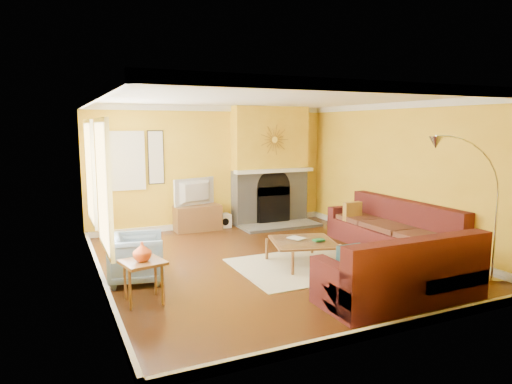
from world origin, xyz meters
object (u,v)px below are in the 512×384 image
armchair (137,258)px  sectional_sofa (359,238)px  arc_lamp (468,213)px  media_console (198,218)px  coffee_table (303,252)px  side_table (143,282)px

armchair → sectional_sofa: bearing=-90.4°
arc_lamp → armchair: bearing=152.7°
media_console → armchair: 3.35m
coffee_table → armchair: bearing=174.3°
side_table → arc_lamp: arc_lamp is taller
sectional_sofa → media_console: (-1.64, 3.52, -0.17)m
side_table → media_console: bearing=63.0°
side_table → arc_lamp: bearing=-17.2°
armchair → side_table: bearing=-173.4°
media_console → arc_lamp: size_ratio=0.47×
armchair → side_table: 0.85m
armchair → side_table: (-0.07, -0.84, -0.08)m
sectional_sofa → side_table: (-3.51, -0.14, -0.17)m
arc_lamp → sectional_sofa: bearing=116.6°
armchair → coffee_table: bearing=-84.6°
sectional_sofa → side_table: bearing=-177.7°
side_table → coffee_table: bearing=12.0°
armchair → arc_lamp: size_ratio=0.37×
sectional_sofa → coffee_table: (-0.79, 0.44, -0.25)m
sectional_sofa → arc_lamp: (0.73, -1.45, 0.61)m
armchair → arc_lamp: 4.74m
coffee_table → arc_lamp: 2.57m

